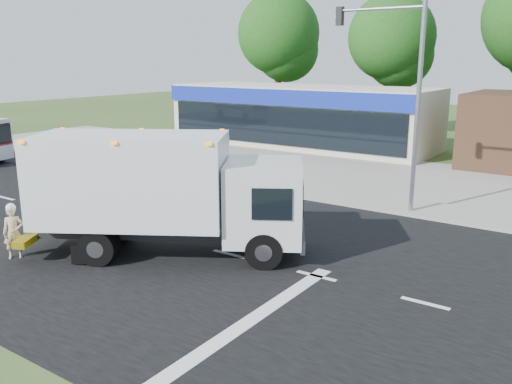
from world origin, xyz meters
TOP-DOWN VIEW (x-y plane):
  - ground at (0.00, 0.00)m, footprint 120.00×120.00m
  - road_asphalt at (0.00, 0.00)m, footprint 60.00×14.00m
  - sidewalk at (0.00, 8.20)m, footprint 60.00×2.40m
  - parking_apron at (0.00, 14.00)m, footprint 60.00×9.00m
  - lane_markings at (1.35, -1.35)m, footprint 55.20×7.00m
  - ems_box_truck at (-1.71, -1.04)m, footprint 8.40×6.41m
  - emergency_worker at (-5.09, -3.85)m, footprint 0.65×0.69m
  - retail_strip_mall at (-9.00, 19.93)m, footprint 18.00×6.20m
  - traffic_signal_pole at (2.35, 7.60)m, footprint 3.51×0.25m
  - background_trees at (-0.85, 28.16)m, footprint 36.77×7.39m

SIDE VIEW (x-z plane):
  - ground at x=0.00m, z-range 0.00..0.00m
  - road_asphalt at x=0.00m, z-range -0.01..0.01m
  - parking_apron at x=0.00m, z-range 0.00..0.02m
  - lane_markings at x=1.35m, z-range 0.01..0.02m
  - sidewalk at x=0.00m, z-range 0.00..0.12m
  - emergency_worker at x=-5.09m, z-range -0.01..1.69m
  - retail_strip_mall at x=-9.00m, z-range 0.01..4.01m
  - ems_box_truck at x=-1.71m, z-range 0.28..3.94m
  - traffic_signal_pole at x=2.35m, z-range 0.92..8.92m
  - background_trees at x=-0.85m, z-range 1.33..13.43m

